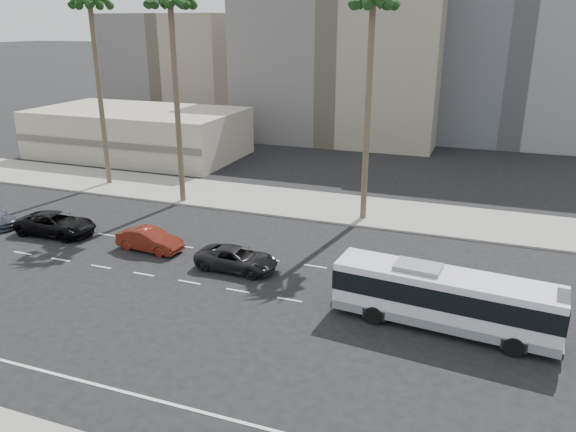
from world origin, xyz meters
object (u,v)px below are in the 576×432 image
at_px(city_bus, 444,297).
at_px(palm_mid, 170,3).
at_px(car_a, 237,259).
at_px(car_b, 150,240).
at_px(palm_far, 90,4).
at_px(palm_near, 373,3).
at_px(car_c, 56,224).

height_order(city_bus, palm_mid, palm_mid).
height_order(car_a, palm_mid, palm_mid).
relative_size(car_b, palm_far, 0.26).
relative_size(palm_near, palm_mid, 0.99).
relative_size(car_b, car_c, 0.79).
relative_size(palm_near, palm_far, 0.99).
relative_size(city_bus, car_c, 1.92).
relative_size(car_a, palm_mid, 0.29).
bearing_deg(car_b, palm_far, 50.42).
xyz_separation_m(car_b, car_c, (-7.62, 0.20, 0.05)).
height_order(city_bus, palm_far, palm_far).
bearing_deg(car_a, palm_mid, 43.99).
xyz_separation_m(palm_near, palm_mid, (-14.67, -0.89, 0.11)).
height_order(car_b, palm_near, palm_near).
bearing_deg(car_a, city_bus, -101.33).
height_order(city_bus, car_c, city_bus).
xyz_separation_m(car_a, palm_mid, (-9.67, 10.30, 14.45)).
height_order(car_b, palm_mid, palm_mid).
relative_size(car_a, palm_near, 0.29).
bearing_deg(car_c, car_a, -95.50).
relative_size(city_bus, palm_far, 0.63).
height_order(city_bus, car_b, city_bus).
height_order(palm_near, palm_far, palm_far).
relative_size(car_c, palm_mid, 0.33).
height_order(palm_near, palm_mid, palm_mid).
distance_m(palm_near, palm_far, 23.68).
bearing_deg(palm_near, car_b, -137.49).
bearing_deg(car_b, palm_near, -42.72).
bearing_deg(car_a, palm_far, 56.67).
xyz_separation_m(palm_near, palm_far, (-23.64, 1.43, 0.23)).
bearing_deg(palm_far, car_c, -68.67).
bearing_deg(palm_far, palm_mid, -14.55).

